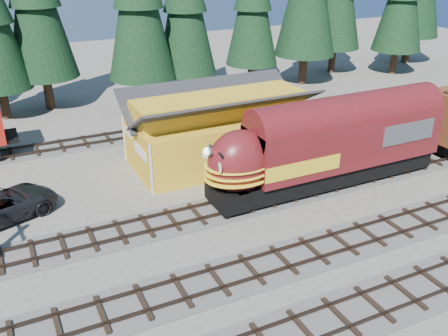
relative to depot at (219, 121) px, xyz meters
name	(u,v)px	position (x,y,z in m)	size (l,w,h in m)	color
ground	(301,231)	(0.00, -10.50, -2.96)	(120.00, 120.00, 0.00)	#6B665B
track_siding	(390,169)	(10.00, -6.50, -2.90)	(68.00, 3.20, 0.33)	#4C4947
track_spur	(59,147)	(-10.00, 7.50, -2.90)	(32.00, 3.20, 0.33)	#4C4947
depot	(219,121)	(0.00, 0.00, 0.00)	(12.80, 7.00, 5.30)	gold
locomotive	(322,149)	(3.99, -6.50, -0.37)	(16.38, 3.26, 4.45)	black
pickup_truck_a	(0,206)	(-14.59, -2.06, -2.08)	(2.93, 6.35, 1.77)	black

